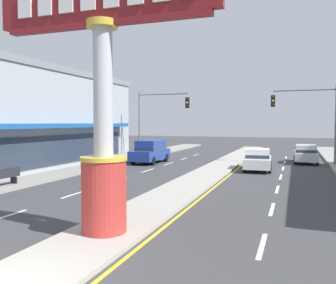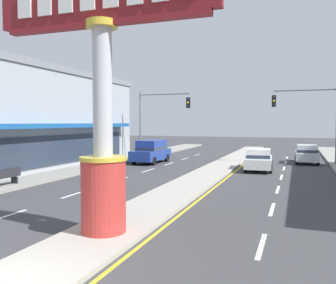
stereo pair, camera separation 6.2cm
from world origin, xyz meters
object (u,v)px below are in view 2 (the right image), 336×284
(sedan_near_right_lane, at_px, (307,154))
(sedan_near_left_lane, at_px, (259,159))
(district_sign, at_px, (103,106))
(traffic_light_left_side, at_px, (158,113))
(suv_far_right_lane, at_px, (151,151))
(street_bench, at_px, (7,176))
(traffic_light_right_side, at_px, (312,111))

(sedan_near_right_lane, height_order, sedan_near_left_lane, same)
(district_sign, height_order, traffic_light_left_side, district_sign)
(traffic_light_left_side, bearing_deg, suv_far_right_lane, -82.89)
(sedan_near_right_lane, bearing_deg, street_bench, -129.75)
(suv_far_right_lane, bearing_deg, street_bench, -100.07)
(district_sign, height_order, sedan_near_right_lane, district_sign)
(traffic_light_right_side, bearing_deg, traffic_light_left_side, 179.87)
(traffic_light_right_side, distance_m, sedan_near_left_lane, 6.48)
(sedan_near_left_lane, distance_m, street_bench, 16.20)
(traffic_light_right_side, height_order, sedan_near_left_lane, traffic_light_right_side)
(sedan_near_left_lane, relative_size, street_bench, 2.74)
(sedan_near_left_lane, bearing_deg, traffic_light_left_side, 155.69)
(district_sign, relative_size, sedan_near_left_lane, 1.73)
(street_bench, bearing_deg, traffic_light_right_side, 46.46)
(traffic_light_left_side, height_order, suv_far_right_lane, traffic_light_left_side)
(suv_far_right_lane, bearing_deg, sedan_near_left_lane, -11.83)
(traffic_light_left_side, distance_m, suv_far_right_lane, 4.00)
(sedan_near_right_lane, bearing_deg, district_sign, -105.15)
(district_sign, relative_size, street_bench, 4.75)
(traffic_light_right_side, relative_size, street_bench, 3.87)
(traffic_light_right_side, relative_size, sedan_near_left_lane, 1.41)
(district_sign, xyz_separation_m, traffic_light_right_side, (6.41, 20.74, 0.41))
(traffic_light_right_side, height_order, street_bench, traffic_light_right_side)
(street_bench, bearing_deg, sedan_near_right_lane, 50.25)
(suv_far_right_lane, distance_m, street_bench, 13.65)
(traffic_light_left_side, height_order, traffic_light_right_side, same)
(sedan_near_left_lane, bearing_deg, sedan_near_right_lane, 61.40)
(district_sign, relative_size, traffic_light_left_side, 1.23)
(district_sign, height_order, suv_far_right_lane, district_sign)
(traffic_light_left_side, bearing_deg, sedan_near_left_lane, -24.31)
(district_sign, relative_size, traffic_light_right_side, 1.23)
(traffic_light_left_side, bearing_deg, traffic_light_right_side, -0.13)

